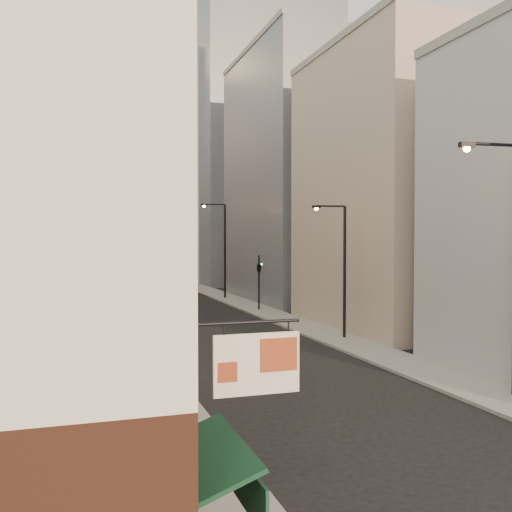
# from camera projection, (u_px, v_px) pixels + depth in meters

# --- Properties ---
(sidewalk_left) EXTENTS (3.00, 140.00, 0.15)m
(sidewalk_left) POSITION_uv_depth(u_px,v_px,m) (103.00, 300.00, 59.66)
(sidewalk_left) COLOR gray
(sidewalk_left) RESTS_ON ground
(sidewalk_right) EXTENTS (3.00, 140.00, 0.15)m
(sidewalk_right) POSITION_uv_depth(u_px,v_px,m) (223.00, 296.00, 63.68)
(sidewalk_right) COLOR gray
(sidewalk_right) RESTS_ON ground
(near_building_left) EXTENTS (8.30, 23.04, 12.30)m
(near_building_left) POSITION_uv_depth(u_px,v_px,m) (14.00, 253.00, 14.38)
(near_building_left) COLOR brown
(near_building_left) RESTS_ON ground
(left_bldg_beige) EXTENTS (8.00, 12.00, 16.00)m
(left_bldg_beige) POSITION_uv_depth(u_px,v_px,m) (23.00, 209.00, 30.17)
(left_bldg_beige) COLOR #9F8F7D
(left_bldg_beige) RESTS_ON ground
(left_bldg_grey) EXTENTS (8.00, 16.00, 20.00)m
(left_bldg_grey) POSITION_uv_depth(u_px,v_px,m) (39.00, 195.00, 45.33)
(left_bldg_grey) COLOR #A2A1A7
(left_bldg_grey) RESTS_ON ground
(left_bldg_tan) EXTENTS (8.00, 18.00, 17.00)m
(left_bldg_tan) POSITION_uv_depth(u_px,v_px,m) (48.00, 221.00, 62.48)
(left_bldg_tan) COLOR tan
(left_bldg_tan) RESTS_ON ground
(left_bldg_wingrid) EXTENTS (8.00, 20.00, 24.00)m
(left_bldg_wingrid) POSITION_uv_depth(u_px,v_px,m) (53.00, 201.00, 81.39)
(left_bldg_wingrid) COLOR gray
(left_bldg_wingrid) RESTS_ON ground
(right_bldg_beige) EXTENTS (8.00, 16.00, 20.00)m
(right_bldg_beige) POSITION_uv_depth(u_px,v_px,m) (383.00, 190.00, 41.35)
(right_bldg_beige) COLOR #9F8F7D
(right_bldg_beige) RESTS_ON ground
(right_bldg_wingrid) EXTENTS (8.00, 20.00, 26.00)m
(right_bldg_wingrid) POSITION_uv_depth(u_px,v_px,m) (285.00, 178.00, 60.28)
(right_bldg_wingrid) COLOR gray
(right_bldg_wingrid) RESTS_ON ground
(highrise) EXTENTS (21.00, 23.00, 51.20)m
(highrise) POSITION_uv_depth(u_px,v_px,m) (257.00, 116.00, 88.40)
(highrise) COLOR gray
(highrise) RESTS_ON ground
(clock_tower) EXTENTS (14.00, 14.00, 44.90)m
(clock_tower) POSITION_uv_depth(u_px,v_px,m) (124.00, 174.00, 96.05)
(clock_tower) COLOR tan
(clock_tower) RESTS_ON ground
(white_tower) EXTENTS (8.00, 8.00, 41.50)m
(white_tower) POSITION_uv_depth(u_px,v_px,m) (206.00, 159.00, 86.12)
(white_tower) COLOR silver
(white_tower) RESTS_ON ground
(streetlamp_near) EXTENTS (2.67, 0.48, 10.19)m
(streetlamp_near) POSITION_uv_depth(u_px,v_px,m) (510.00, 254.00, 22.69)
(streetlamp_near) COLOR black
(streetlamp_near) RESTS_ON ground
(streetlamp_mid) EXTENTS (2.24, 0.46, 8.57)m
(streetlamp_mid) POSITION_uv_depth(u_px,v_px,m) (341.00, 263.00, 36.28)
(streetlamp_mid) COLOR black
(streetlamp_mid) RESTS_ON ground
(streetlamp_far) EXTENTS (2.69, 0.51, 10.28)m
(streetlamp_far) POSITION_uv_depth(u_px,v_px,m) (223.00, 245.00, 61.43)
(streetlamp_far) COLOR black
(streetlamp_far) RESTS_ON ground
(traffic_light_left) EXTENTS (0.55, 0.43, 5.00)m
(traffic_light_left) POSITION_uv_depth(u_px,v_px,m) (118.00, 278.00, 43.31)
(traffic_light_left) COLOR black
(traffic_light_left) RESTS_ON ground
(traffic_light_right) EXTENTS (0.64, 0.62, 5.00)m
(traffic_light_right) POSITION_uv_depth(u_px,v_px,m) (259.00, 268.00, 51.12)
(traffic_light_right) COLOR black
(traffic_light_right) RESTS_ON ground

